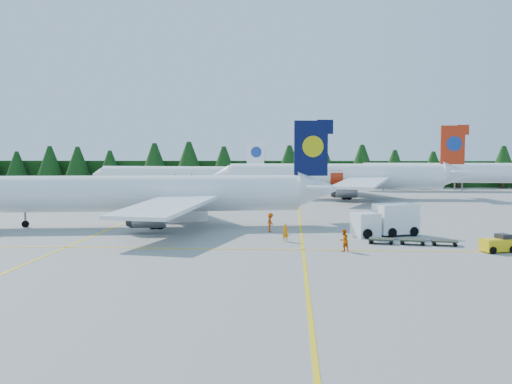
# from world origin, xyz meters

# --- Properties ---
(ground) EXTENTS (320.00, 320.00, 0.00)m
(ground) POSITION_xyz_m (0.00, 0.00, 0.00)
(ground) COLOR gray
(ground) RESTS_ON ground
(taxi_stripe_a) EXTENTS (0.25, 120.00, 0.01)m
(taxi_stripe_a) POSITION_xyz_m (-14.00, 20.00, 0.01)
(taxi_stripe_a) COLOR yellow
(taxi_stripe_a) RESTS_ON ground
(taxi_stripe_b) EXTENTS (0.25, 120.00, 0.01)m
(taxi_stripe_b) POSITION_xyz_m (6.00, 20.00, 0.01)
(taxi_stripe_b) COLOR yellow
(taxi_stripe_b) RESTS_ON ground
(taxi_stripe_cross) EXTENTS (80.00, 0.25, 0.01)m
(taxi_stripe_cross) POSITION_xyz_m (0.00, -6.00, 0.01)
(taxi_stripe_cross) COLOR yellow
(taxi_stripe_cross) RESTS_ON ground
(treeline_hedge) EXTENTS (220.00, 4.00, 6.00)m
(treeline_hedge) POSITION_xyz_m (0.00, 82.00, 3.00)
(treeline_hedge) COLOR black
(treeline_hedge) RESTS_ON ground
(airliner_navy) EXTENTS (39.47, 32.26, 11.52)m
(airliner_navy) POSITION_xyz_m (-11.55, 8.14, 3.46)
(airliner_navy) COLOR white
(airliner_navy) RESTS_ON ground
(airliner_red) EXTENTS (43.40, 35.73, 12.62)m
(airliner_red) POSITION_xyz_m (11.90, 47.34, 3.80)
(airliner_red) COLOR white
(airliner_red) RESTS_ON ground
(airliner_far_left) EXTENTS (36.85, 7.22, 10.72)m
(airliner_far_left) POSITION_xyz_m (-20.27, 64.08, 3.36)
(airliner_far_left) COLOR white
(airliner_far_left) RESTS_ON ground
(airliner_far_right) EXTENTS (41.72, 4.28, 12.14)m
(airliner_far_right) POSITION_xyz_m (36.30, 68.25, 3.81)
(airliner_far_right) COLOR white
(airliner_far_right) RESTS_ON ground
(airstairs) EXTENTS (5.77, 7.24, 4.26)m
(airstairs) POSITION_xyz_m (-7.53, 13.13, 0.93)
(airstairs) COLOR white
(airstairs) RESTS_ON ground
(service_truck) EXTENTS (6.70, 4.50, 3.04)m
(service_truck) POSITION_xyz_m (13.99, 2.46, 1.51)
(service_truck) COLOR white
(service_truck) RESTS_ON ground
(baggage_tug) EXTENTS (2.81, 2.04, 1.35)m
(baggage_tug) POSITION_xyz_m (21.66, -5.96, 0.66)
(baggage_tug) COLOR yellow
(baggage_tug) RESTS_ON ground
(dolly_train) EXTENTS (7.62, 2.42, 0.12)m
(dolly_train) POSITION_xyz_m (15.57, -2.62, 0.40)
(dolly_train) COLOR #2F3426
(dolly_train) RESTS_ON ground
(crew_a) EXTENTS (0.67, 0.56, 1.58)m
(crew_a) POSITION_xyz_m (4.50, -1.59, 0.79)
(crew_a) COLOR orange
(crew_a) RESTS_ON ground
(crew_b) EXTENTS (1.11, 1.08, 1.80)m
(crew_b) POSITION_xyz_m (9.28, -6.46, 0.90)
(crew_b) COLOR #E55C04
(crew_b) RESTS_ON ground
(crew_c) EXTENTS (0.72, 0.91, 1.93)m
(crew_c) POSITION_xyz_m (2.90, 4.38, 0.97)
(crew_c) COLOR #D94504
(crew_c) RESTS_ON ground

